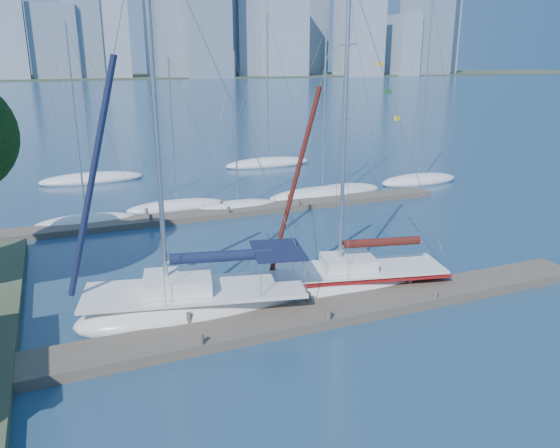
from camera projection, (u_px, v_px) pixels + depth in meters
name	position (u px, v px, depth m)	size (l,w,h in m)	color
ground	(318.00, 319.00, 21.82)	(700.00, 700.00, 0.00)	#18364E
near_dock	(318.00, 314.00, 21.77)	(26.00, 2.00, 0.40)	#50473A
far_dock	(239.00, 211.00, 36.66)	(30.00, 1.80, 0.36)	#50473A
far_shore	(65.00, 78.00, 304.88)	(800.00, 100.00, 1.50)	#38472D
sailboat_navy	(195.00, 288.00, 21.93)	(9.91, 5.07, 15.65)	white
sailboat_maroon	(360.00, 264.00, 24.60)	(8.51, 4.36, 13.79)	white
bg_boat_0	(86.00, 221.00, 34.15)	(6.30, 2.33, 12.32)	white
bg_boat_1	(177.00, 206.00, 37.72)	(6.93, 2.30, 10.41)	white
bg_boat_2	(238.00, 206.00, 37.63)	(6.11, 3.96, 10.75)	white
bg_boat_3	(323.00, 194.00, 40.96)	(8.88, 4.96, 12.41)	white
bg_boat_4	(341.00, 190.00, 41.95)	(6.80, 3.14, 15.16)	white
bg_boat_5	(419.00, 180.00, 45.62)	(7.35, 3.00, 15.00)	white
bg_boat_6	(92.00, 179.00, 46.13)	(8.80, 4.45, 12.39)	white
bg_boat_7	(268.00, 163.00, 53.01)	(8.83, 3.41, 14.32)	white
skyline	(111.00, 4.00, 277.08)	(502.86, 51.31, 117.21)	gray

